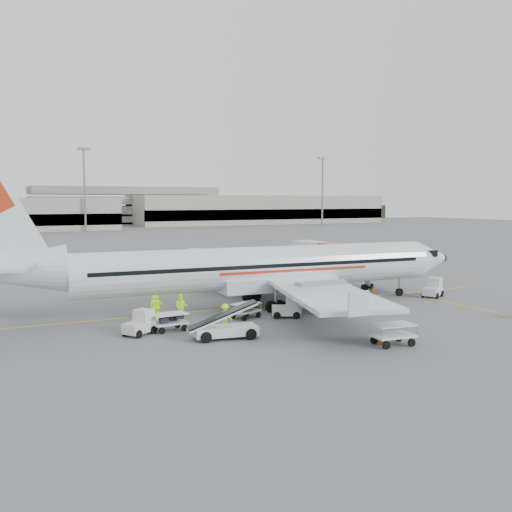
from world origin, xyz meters
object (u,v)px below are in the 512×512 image
(tug_mid, at_px, (286,307))
(tug_aft, at_px, (139,323))
(jet_bridge, at_px, (331,263))
(aircraft, at_px, (263,239))
(belt_loader, at_px, (226,316))
(tug_fore, at_px, (433,288))

(tug_mid, distance_m, tug_aft, 10.92)
(jet_bridge, distance_m, tug_mid, 18.29)
(aircraft, xyz_separation_m, tug_aft, (-11.20, -5.05, -4.60))
(tug_mid, bearing_deg, aircraft, 111.26)
(tug_mid, xyz_separation_m, tug_aft, (-10.90, -0.70, -0.02))
(tug_mid, bearing_deg, tug_aft, -151.06)
(jet_bridge, bearing_deg, tug_aft, -153.17)
(aircraft, relative_size, tug_mid, 19.10)
(belt_loader, relative_size, tug_mid, 2.51)
(aircraft, xyz_separation_m, tug_mid, (-0.30, -4.35, -4.58))
(aircraft, xyz_separation_m, tug_fore, (15.35, -2.29, -4.54))
(jet_bridge, relative_size, tug_fore, 7.23)
(jet_bridge, bearing_deg, tug_fore, -78.38)
(tug_fore, xyz_separation_m, tug_mid, (-15.66, -2.06, -0.04))
(tug_mid, bearing_deg, belt_loader, -123.37)
(aircraft, bearing_deg, jet_bridge, 38.48)
(jet_bridge, distance_m, tug_fore, 11.69)
(belt_loader, bearing_deg, tug_aft, 153.49)
(tug_fore, bearing_deg, aircraft, 141.66)
(jet_bridge, relative_size, tug_aft, 7.73)
(jet_bridge, relative_size, belt_loader, 3.01)
(tug_aft, bearing_deg, aircraft, -10.48)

